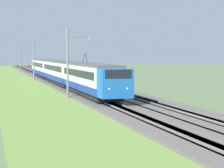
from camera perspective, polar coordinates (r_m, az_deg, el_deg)
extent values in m
cube|color=#605B56|center=(56.47, -4.86, -0.87)|extent=(240.00, 4.40, 0.30)
cube|color=#605B56|center=(57.41, -0.81, -0.78)|extent=(240.00, 4.40, 0.30)
cube|color=#4C4238|center=(56.47, -4.86, -0.87)|extent=(240.00, 1.57, 0.30)
cube|color=gray|center=(56.35, -5.39, -0.65)|extent=(240.00, 0.07, 0.15)
cube|color=gray|center=(56.55, -4.33, -0.63)|extent=(240.00, 0.07, 0.15)
cube|color=#4C4238|center=(57.41, -0.81, -0.78)|extent=(240.00, 1.57, 0.30)
cube|color=gray|center=(57.25, -1.32, -0.56)|extent=(240.00, 0.07, 0.15)
cube|color=gray|center=(57.53, -0.29, -0.54)|extent=(240.00, 0.07, 0.15)
cube|color=olive|center=(55.66, -10.62, -1.08)|extent=(240.00, 8.75, 0.12)
cube|color=blue|center=(38.54, 0.41, 0.09)|extent=(2.00, 2.87, 2.57)
cube|color=black|center=(38.20, 0.54, 1.35)|extent=(1.44, 2.39, 0.77)
sphere|color=#F2EAC6|center=(37.43, -0.39, -0.66)|extent=(0.20, 0.20, 0.20)
sphere|color=#F2EAC6|center=(37.91, 2.01, -0.60)|extent=(0.20, 0.20, 0.20)
cube|color=navy|center=(47.97, -2.87, -0.26)|extent=(17.41, 2.99, 0.72)
cube|color=silver|center=(47.89, -2.88, 1.27)|extent=(17.41, 2.99, 1.85)
cube|color=black|center=(47.88, -2.88, 1.45)|extent=(16.02, 3.01, 0.78)
cube|color=#515156|center=(47.85, -2.88, 2.53)|extent=(17.41, 2.75, 0.25)
cube|color=black|center=(48.02, -2.87, -1.02)|extent=(16.54, 2.54, 0.55)
cylinder|color=black|center=(41.20, -1.40, -1.62)|extent=(0.86, 0.12, 0.86)
cylinder|color=black|center=(41.48, 0.02, -1.58)|extent=(0.86, 0.12, 0.86)
cube|color=navy|center=(66.58, -6.60, 0.89)|extent=(19.41, 2.99, 0.72)
cube|color=silver|center=(66.53, -6.61, 2.00)|extent=(19.41, 2.99, 1.85)
cube|color=black|center=(66.52, -6.61, 2.13)|extent=(17.86, 3.01, 0.78)
cube|color=#515156|center=(66.50, -6.61, 2.90)|extent=(19.41, 2.75, 0.25)
cube|color=black|center=(66.62, -6.59, 0.35)|extent=(18.44, 2.54, 0.55)
cube|color=navy|center=(86.36, -8.78, 1.57)|extent=(19.41, 2.99, 0.72)
cube|color=silver|center=(86.32, -8.79, 2.42)|extent=(19.41, 2.99, 1.85)
cube|color=black|center=(86.32, -8.79, 2.52)|extent=(17.86, 3.01, 0.78)
cube|color=#515156|center=(86.30, -8.79, 3.12)|extent=(19.41, 2.75, 0.25)
cube|color=black|center=(86.39, -8.77, 1.15)|extent=(18.44, 2.54, 0.55)
cylinder|color=black|center=(50.35, -3.75, 3.36)|extent=(0.06, 0.33, 1.08)
cylinder|color=black|center=(50.43, -3.37, 3.37)|extent=(0.06, 0.33, 1.08)
cube|color=black|center=(41.43, -0.69, -2.81)|extent=(0.10, 0.10, 0.00)
cylinder|color=slate|center=(46.87, -5.83, 2.66)|extent=(0.22, 0.22, 7.68)
cylinder|color=slate|center=(47.13, -4.41, 6.25)|extent=(0.08, 2.40, 0.08)
cylinder|color=#B2ADA8|center=(47.38, -2.98, 6.00)|extent=(0.10, 0.10, 0.30)
cylinder|color=slate|center=(81.24, -10.17, 3.08)|extent=(0.22, 0.22, 7.47)
cylinder|color=slate|center=(81.38, -9.36, 5.09)|extent=(0.08, 2.40, 0.08)
cylinder|color=#B2ADA8|center=(81.53, -8.51, 4.96)|extent=(0.10, 0.10, 0.30)
cylinder|color=slate|center=(115.80, -11.94, 3.42)|extent=(0.22, 0.22, 7.95)
cylinder|color=slate|center=(115.91, -11.36, 4.95)|extent=(0.08, 2.40, 0.08)
cylinder|color=#B2ADA8|center=(116.01, -10.77, 4.85)|extent=(0.10, 0.10, 0.30)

